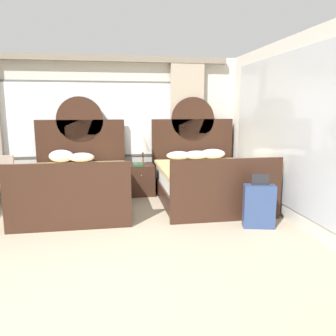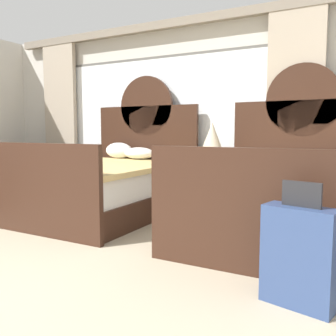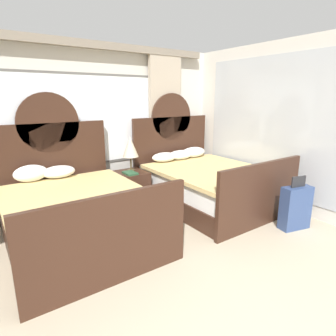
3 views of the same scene
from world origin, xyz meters
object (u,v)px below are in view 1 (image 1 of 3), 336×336
(bed_near_mirror, at_px, (205,180))
(book_on_nightstand, at_px, (138,165))
(table_lamp_on_nightstand, at_px, (143,143))
(nightstand_between_beds, at_px, (140,179))
(bed_near_window, at_px, (77,185))
(suitcase_on_floor, at_px, (259,206))

(bed_near_mirror, distance_m, book_on_nightstand, 1.32)
(bed_near_mirror, xyz_separation_m, table_lamp_on_nightstand, (-1.07, 0.72, 0.62))
(table_lamp_on_nightstand, distance_m, book_on_nightstand, 0.45)
(bed_near_mirror, distance_m, nightstand_between_beds, 1.30)
(bed_near_window, xyz_separation_m, book_on_nightstand, (1.08, 0.55, 0.23))
(table_lamp_on_nightstand, relative_size, suitcase_on_floor, 0.76)
(table_lamp_on_nightstand, xyz_separation_m, book_on_nightstand, (-0.11, -0.18, -0.39))
(bed_near_window, bearing_deg, book_on_nightstand, 26.74)
(bed_near_mirror, relative_size, table_lamp_on_nightstand, 3.78)
(bed_near_mirror, height_order, suitcase_on_floor, bed_near_mirror)
(bed_near_mirror, height_order, nightstand_between_beds, bed_near_mirror)
(bed_near_window, bearing_deg, bed_near_mirror, 0.24)
(nightstand_between_beds, bearing_deg, table_lamp_on_nightstand, 50.41)
(nightstand_between_beds, distance_m, table_lamp_on_nightstand, 0.71)
(bed_near_mirror, bearing_deg, book_on_nightstand, 155.58)
(book_on_nightstand, bearing_deg, nightstand_between_beds, 64.46)
(bed_near_window, relative_size, bed_near_mirror, 1.00)
(book_on_nightstand, distance_m, suitcase_on_floor, 2.56)
(bed_near_window, distance_m, book_on_nightstand, 1.24)
(bed_near_mirror, bearing_deg, table_lamp_on_nightstand, 146.04)
(bed_near_mirror, xyz_separation_m, nightstand_between_beds, (-1.13, 0.64, -0.09))
(bed_near_window, distance_m, table_lamp_on_nightstand, 1.53)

